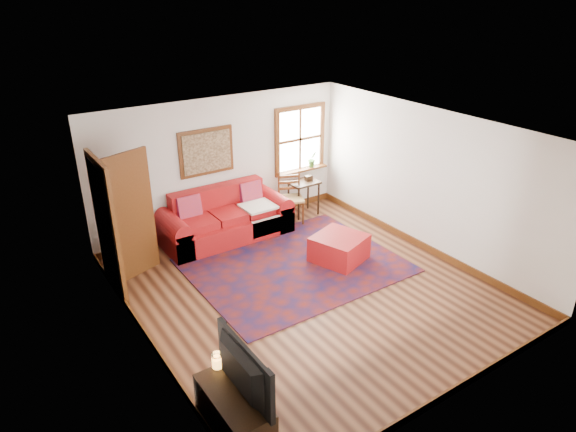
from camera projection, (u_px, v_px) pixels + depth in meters
ground at (307, 289)px, 7.93m from camera, size 5.50×5.50×0.00m
room_envelope at (308, 190)px, 7.25m from camera, size 5.04×5.54×2.52m
window at (302, 146)px, 10.32m from camera, size 1.18×0.20×1.38m
doorway at (120, 220)px, 7.71m from camera, size 0.89×1.08×2.14m
framed_artwork at (207, 152)px, 9.18m from camera, size 1.05×0.07×0.85m
persian_rug at (295, 265)px, 8.57m from camera, size 3.35×2.68×0.02m
red_leather_sofa at (225, 222)px, 9.43m from camera, size 2.36×0.97×0.92m
red_ottoman at (339, 248)px, 8.66m from camera, size 1.00×1.00×0.45m
side_table at (304, 187)px, 10.25m from camera, size 0.59×0.44×0.71m
ladder_back_chair at (290, 196)px, 9.97m from camera, size 0.59×0.58×0.99m
media_cabinet at (234, 415)px, 5.27m from camera, size 0.45×0.99×0.55m
television at (235, 373)px, 5.02m from camera, size 0.14×1.04×0.60m
candle_hurricane at (217, 361)px, 5.49m from camera, size 0.12×0.12×0.18m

